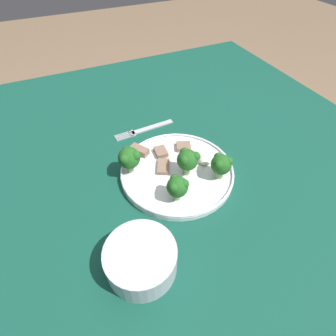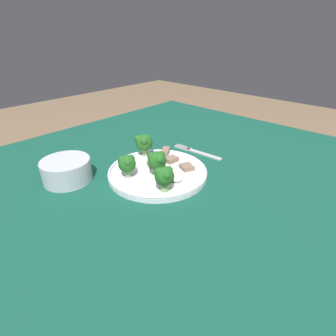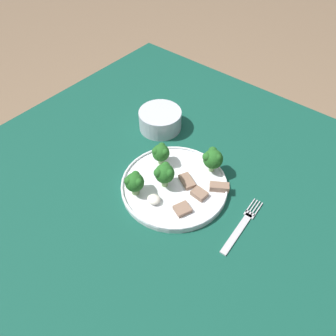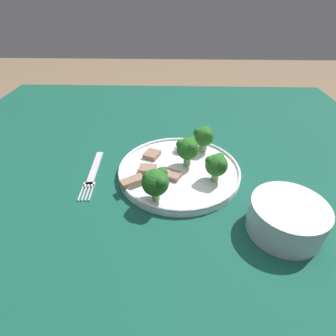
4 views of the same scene
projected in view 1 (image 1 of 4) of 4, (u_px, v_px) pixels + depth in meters
ground_plane at (175, 273)px, 1.16m from camera, size 8.00×8.00×0.00m
table at (179, 181)px, 0.71m from camera, size 1.18×1.10×0.70m
dinner_plate at (177, 171)px, 0.61m from camera, size 0.26×0.26×0.02m
fork at (145, 129)px, 0.73m from camera, size 0.03×0.17×0.00m
cream_bowl at (141, 260)px, 0.44m from camera, size 0.12×0.12×0.06m
broccoli_floret_near_rim_left at (221, 164)px, 0.57m from camera, size 0.05×0.05×0.06m
broccoli_floret_center_left at (187, 160)px, 0.57m from camera, size 0.05×0.05×0.07m
broccoli_floret_back_left at (130, 158)px, 0.57m from camera, size 0.05×0.05×0.07m
broccoli_floret_front_left at (177, 186)px, 0.52m from camera, size 0.05×0.04×0.06m
meat_slice_front_slice at (183, 147)px, 0.66m from camera, size 0.04×0.04×0.01m
meat_slice_middle_slice at (163, 167)px, 0.61m from camera, size 0.05×0.04×0.01m
meat_slice_rear_slice at (161, 152)px, 0.64m from camera, size 0.04×0.03×0.01m
meat_slice_edge_slice at (139, 150)px, 0.64m from camera, size 0.05×0.04×0.02m
sauce_dollop at (205, 160)px, 0.62m from camera, size 0.03×0.03×0.02m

